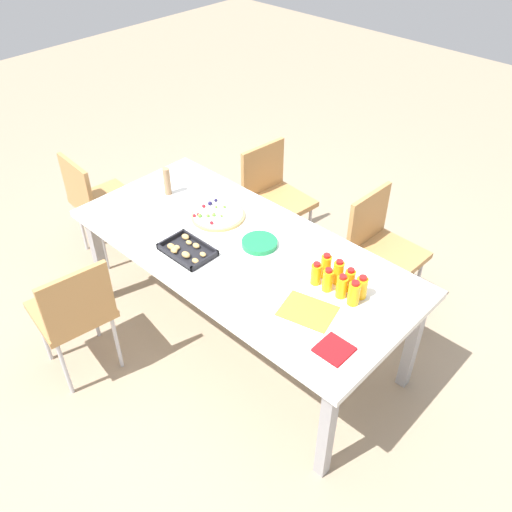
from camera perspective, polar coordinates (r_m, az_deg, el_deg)
ground_plane at (r=3.57m, az=-1.35°, el=-8.35°), size 12.00×12.00×0.00m
party_table at (r=3.11m, az=-1.53°, el=-0.02°), size 2.04×0.93×0.73m
chair_end at (r=4.07m, az=-16.27°, el=5.80°), size 0.43×0.43×0.83m
chair_near_left at (r=3.55m, az=12.81°, el=1.19°), size 0.41×0.41×0.83m
chair_far_right at (r=3.18m, az=-18.38°, el=-5.33°), size 0.45×0.45×0.83m
chair_near_right at (r=3.97m, az=1.82°, el=6.60°), size 0.44×0.44×0.83m
juice_bottle_0 at (r=2.78m, az=10.93°, el=-3.23°), size 0.06×0.06×0.13m
juice_bottle_1 at (r=2.81m, az=9.72°, el=-2.47°), size 0.05×0.05×0.13m
juice_bottle_2 at (r=2.84m, az=8.57°, el=-1.68°), size 0.06×0.06×0.14m
juice_bottle_3 at (r=2.87m, az=7.28°, el=-1.03°), size 0.06×0.06×0.14m
juice_bottle_4 at (r=2.73m, az=10.16°, el=-3.84°), size 0.06×0.06×0.14m
juice_bottle_5 at (r=2.76m, az=8.92°, el=-3.16°), size 0.06×0.06×0.13m
juice_bottle_6 at (r=2.79m, az=7.47°, el=-2.50°), size 0.05×0.05×0.14m
juice_bottle_7 at (r=2.82m, az=6.26°, el=-1.85°), size 0.05×0.05×0.13m
fruit_pizza at (r=3.32m, az=-4.02°, el=4.28°), size 0.33×0.33×0.05m
snack_tray at (r=3.06m, az=-7.23°, el=0.61°), size 0.30×0.20×0.04m
plate_stack at (r=3.08m, az=0.37°, el=1.35°), size 0.20×0.20×0.03m
napkin_stack at (r=2.54m, az=8.13°, el=-9.60°), size 0.15×0.15×0.01m
cardboard_tube at (r=3.53m, az=-9.24°, el=7.67°), size 0.04×0.04×0.18m
paper_folder at (r=2.70m, az=5.39°, el=-5.72°), size 0.30×0.26×0.01m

